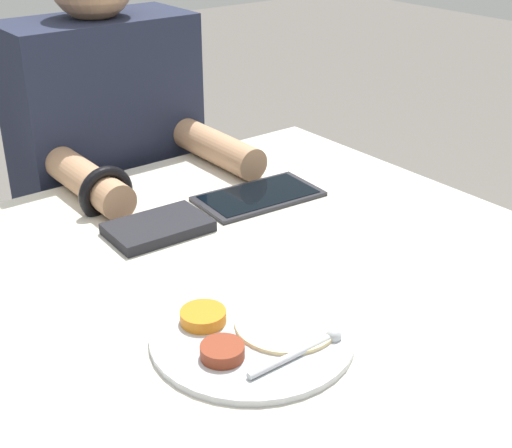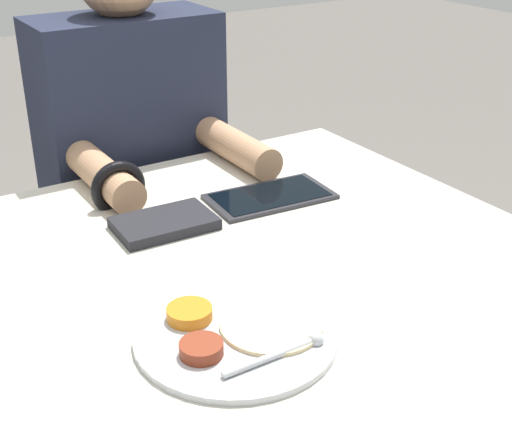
# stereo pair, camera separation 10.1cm
# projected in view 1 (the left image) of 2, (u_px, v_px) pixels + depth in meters

# --- Properties ---
(thali_tray) EXTENTS (0.28, 0.28, 0.03)m
(thali_tray) POSITION_uv_depth(u_px,v_px,m) (252.00, 334.00, 0.98)
(thali_tray) COLOR #B7BABF
(thali_tray) RESTS_ON dining_table
(red_notebook) EXTENTS (0.18, 0.12, 0.02)m
(red_notebook) POSITION_uv_depth(u_px,v_px,m) (158.00, 228.00, 1.27)
(red_notebook) COLOR silver
(red_notebook) RESTS_ON dining_table
(tablet_device) EXTENTS (0.25, 0.15, 0.01)m
(tablet_device) POSITION_uv_depth(u_px,v_px,m) (259.00, 196.00, 1.40)
(tablet_device) COLOR #28282D
(tablet_device) RESTS_ON dining_table
(person_diner) EXTENTS (0.41, 0.47, 1.25)m
(person_diner) POSITION_uv_depth(u_px,v_px,m) (116.00, 224.00, 1.73)
(person_diner) COLOR black
(person_diner) RESTS_ON ground_plane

